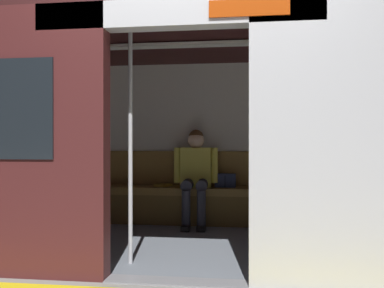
{
  "coord_description": "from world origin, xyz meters",
  "views": [
    {
      "loc": [
        -0.55,
        3.15,
        1.03
      ],
      "look_at": [
        0.06,
        -1.28,
        1.01
      ],
      "focal_mm": 40.74,
      "sensor_mm": 36.0,
      "label": 1
    }
  ],
  "objects": [
    {
      "name": "bench_seat",
      "position": [
        0.0,
        -2.28,
        0.35
      ],
      "size": [
        3.21,
        0.44,
        0.46
      ],
      "color": "olive",
      "rests_on": "ground_plane"
    },
    {
      "name": "handbag",
      "position": [
        -0.22,
        -2.35,
        0.55
      ],
      "size": [
        0.26,
        0.15,
        0.17
      ],
      "color": "#262D4C",
      "rests_on": "bench_seat"
    },
    {
      "name": "person_seated",
      "position": [
        0.15,
        -2.23,
        0.68
      ],
      "size": [
        0.55,
        0.69,
        1.19
      ],
      "color": "#D8CC4C",
      "rests_on": "ground_plane"
    },
    {
      "name": "book",
      "position": [
        0.58,
        -2.36,
        0.48
      ],
      "size": [
        0.22,
        0.26,
        0.03
      ],
      "primitive_type": "cube",
      "rotation": [
        0.0,
        0.0,
        -0.39
      ],
      "color": "gold",
      "rests_on": "bench_seat"
    },
    {
      "name": "grab_pole_door",
      "position": [
        0.47,
        -0.43,
        1.02
      ],
      "size": [
        0.04,
        0.04,
        2.05
      ],
      "primitive_type": "cylinder",
      "color": "silver",
      "rests_on": "ground_plane"
    },
    {
      "name": "train_car",
      "position": [
        0.07,
        -1.24,
        1.46
      ],
      "size": [
        6.4,
        2.79,
        2.19
      ],
      "color": "silver",
      "rests_on": "ground_plane"
    },
    {
      "name": "ground_plane",
      "position": [
        0.0,
        0.0,
        0.0
      ],
      "size": [
        60.0,
        60.0,
        0.0
      ],
      "primitive_type": "plane",
      "color": "gray"
    }
  ]
}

